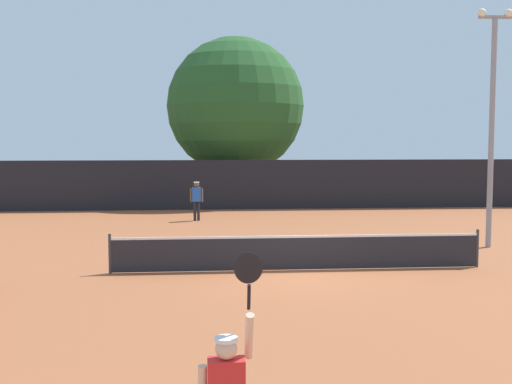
% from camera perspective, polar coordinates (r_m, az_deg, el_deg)
% --- Properties ---
extents(ground_plane, '(120.00, 120.00, 0.00)m').
position_cam_1_polar(ground_plane, '(17.71, 3.77, -6.97)').
color(ground_plane, '#9E5633').
extents(tennis_net, '(10.25, 0.08, 1.07)m').
position_cam_1_polar(tennis_net, '(17.61, 3.77, -5.34)').
color(tennis_net, '#232328').
rests_on(tennis_net, ground).
extents(perimeter_fence, '(36.81, 0.12, 2.53)m').
position_cam_1_polar(perimeter_fence, '(32.67, -0.22, 0.67)').
color(perimeter_fence, black).
rests_on(perimeter_fence, ground).
extents(player_receiving, '(0.57, 0.25, 1.71)m').
position_cam_1_polar(player_receiving, '(28.21, -5.33, -0.43)').
color(player_receiving, blue).
rests_on(player_receiving, ground).
extents(tennis_ball, '(0.07, 0.07, 0.07)m').
position_cam_1_polar(tennis_ball, '(19.78, 8.29, -5.67)').
color(tennis_ball, '#CCE033').
rests_on(tennis_ball, ground).
extents(light_pole, '(1.18, 0.28, 7.81)m').
position_cam_1_polar(light_pole, '(22.45, 20.34, 6.67)').
color(light_pole, gray).
rests_on(light_pole, ground).
extents(large_tree, '(7.79, 7.79, 9.36)m').
position_cam_1_polar(large_tree, '(36.65, -1.84, 7.67)').
color(large_tree, brown).
rests_on(large_tree, ground).
extents(parked_car_near, '(2.34, 4.38, 1.69)m').
position_cam_1_polar(parked_car_near, '(40.29, 13.07, 0.62)').
color(parked_car_near, navy).
rests_on(parked_car_near, ground).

